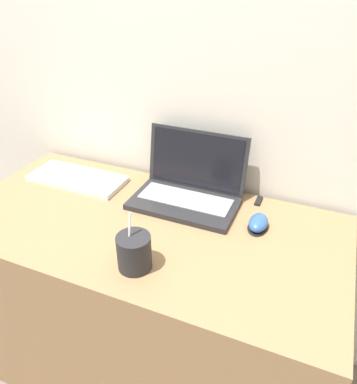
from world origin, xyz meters
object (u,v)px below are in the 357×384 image
(computer_mouse, at_px, (258,223))
(usb_stick, at_px, (259,201))
(drink_cup, at_px, (134,251))
(external_keyboard, at_px, (78,179))
(laptop, at_px, (189,187))

(computer_mouse, height_order, usb_stick, computer_mouse)
(drink_cup, distance_m, usb_stick, 0.54)
(computer_mouse, bearing_deg, external_keyboard, 177.68)
(laptop, distance_m, drink_cup, 0.39)
(external_keyboard, bearing_deg, usb_stick, 10.39)
(computer_mouse, bearing_deg, laptop, 164.90)
(computer_mouse, xyz_separation_m, external_keyboard, (-0.73, 0.03, -0.01))
(laptop, xyz_separation_m, computer_mouse, (0.27, -0.07, -0.04))
(laptop, distance_m, usb_stick, 0.26)
(laptop, xyz_separation_m, usb_stick, (0.24, 0.08, -0.05))
(drink_cup, bearing_deg, laptop, 88.86)
(usb_stick, bearing_deg, external_keyboard, -169.61)
(laptop, relative_size, computer_mouse, 3.64)
(usb_stick, bearing_deg, computer_mouse, -78.35)
(usb_stick, bearing_deg, laptop, -160.74)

